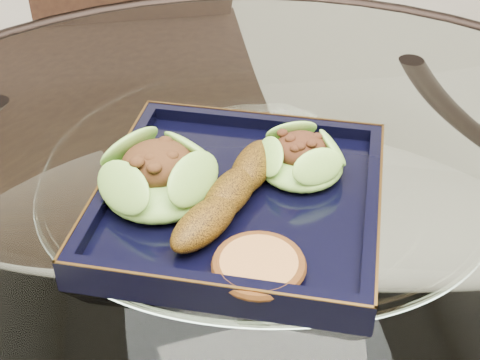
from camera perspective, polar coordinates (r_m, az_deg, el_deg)
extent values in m
cylinder|color=white|center=(0.67, 1.88, -2.98)|extent=(1.10, 1.10, 0.01)
torus|color=black|center=(0.67, 1.88, -2.98)|extent=(1.13, 1.13, 0.02)
cylinder|color=black|center=(1.20, 11.61, -6.55)|extent=(0.04, 0.04, 0.75)
cylinder|color=black|center=(1.14, -16.01, -10.41)|extent=(0.04, 0.04, 0.75)
cube|color=#311C10|center=(1.24, -7.37, -1.41)|extent=(0.39, 0.39, 0.04)
cube|color=#311C10|center=(1.26, -8.67, 12.02)|extent=(0.36, 0.04, 0.41)
cylinder|color=#311C10|center=(1.29, -13.52, -14.15)|extent=(0.03, 0.03, 0.40)
cylinder|color=#311C10|center=(1.29, 1.11, -12.78)|extent=(0.03, 0.03, 0.40)
cylinder|color=#311C10|center=(1.52, -13.13, -4.66)|extent=(0.03, 0.03, 0.40)
cylinder|color=#311C10|center=(1.51, -0.98, -3.52)|extent=(0.03, 0.03, 0.40)
cube|color=black|center=(0.66, 0.00, -2.07)|extent=(0.35, 0.35, 0.02)
ellipsoid|color=#568C28|center=(0.65, -6.91, 0.10)|extent=(0.14, 0.14, 0.04)
ellipsoid|color=#4A8B28|center=(0.68, 5.21, 1.68)|extent=(0.11, 0.11, 0.03)
ellipsoid|color=#5E3B09|center=(0.63, -0.87, -1.12)|extent=(0.14, 0.16, 0.03)
cylinder|color=#A56737|center=(0.57, 1.61, -7.39)|extent=(0.07, 0.07, 0.01)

